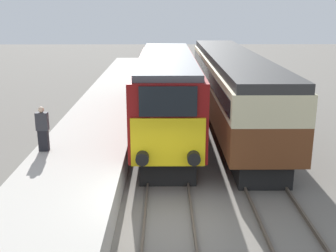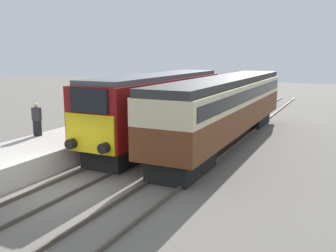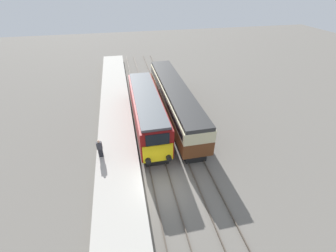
{
  "view_description": "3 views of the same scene",
  "coord_description": "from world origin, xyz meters",
  "views": [
    {
      "loc": [
        -0.12,
        -11.04,
        6.2
      ],
      "look_at": [
        0.0,
        2.26,
        2.39
      ],
      "focal_mm": 45.0,
      "sensor_mm": 36.0,
      "label": 1
    },
    {
      "loc": [
        9.63,
        -10.18,
        5.13
      ],
      "look_at": [
        1.7,
        6.26,
        1.6
      ],
      "focal_mm": 40.0,
      "sensor_mm": 36.0,
      "label": 2
    },
    {
      "loc": [
        -2.13,
        -11.44,
        13.72
      ],
      "look_at": [
        1.7,
        6.26,
        1.6
      ],
      "focal_mm": 24.0,
      "sensor_mm": 36.0,
      "label": 3
    }
  ],
  "objects": [
    {
      "name": "person_on_platform",
      "position": [
        -4.61,
        3.88,
        1.81
      ],
      "size": [
        0.44,
        0.26,
        1.69
      ],
      "color": "black",
      "rests_on": "platform_left"
    },
    {
      "name": "locomotive",
      "position": [
        0.0,
        8.57,
        2.21
      ],
      "size": [
        2.7,
        13.13,
        4.01
      ],
      "color": "black",
      "rests_on": "ground_plane"
    },
    {
      "name": "platform_left",
      "position": [
        -3.3,
        8.0,
        0.49
      ],
      "size": [
        3.5,
        50.0,
        0.97
      ],
      "color": "#B7B2A8",
      "rests_on": "ground_plane"
    },
    {
      "name": "passenger_carriage",
      "position": [
        3.4,
        10.58,
        2.32
      ],
      "size": [
        2.75,
        17.22,
        3.83
      ],
      "color": "black",
      "rests_on": "ground_plane"
    },
    {
      "name": "rails_far_track",
      "position": [
        3.4,
        5.0,
        0.07
      ],
      "size": [
        1.5,
        60.0,
        0.14
      ],
      "color": "#4C4238",
      "rests_on": "ground_plane"
    },
    {
      "name": "ground_plane",
      "position": [
        0.0,
        0.0,
        0.0
      ],
      "size": [
        120.0,
        120.0,
        0.0
      ],
      "primitive_type": "plane",
      "color": "slate"
    },
    {
      "name": "rails_near_track",
      "position": [
        0.0,
        5.0,
        0.07
      ],
      "size": [
        1.51,
        60.0,
        0.14
      ],
      "color": "#4C4238",
      "rests_on": "ground_plane"
    }
  ]
}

